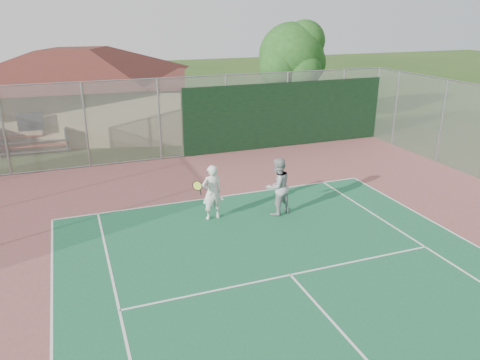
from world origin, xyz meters
name	(u,v)px	position (x,y,z in m)	size (l,w,h in m)	color
back_fence	(229,117)	(2.11, 16.98, 1.67)	(20.08, 0.11, 3.53)	gray
side_fence_right	(442,122)	(10.00, 12.50, 1.75)	(0.08, 9.00, 3.50)	gray
clubhouse	(77,82)	(-3.98, 23.65, 2.61)	(13.48, 10.60, 5.14)	tan
bleachers	(34,138)	(-6.20, 20.46, 0.58)	(3.01, 1.91, 1.10)	#9A3823
tree	(293,58)	(6.98, 20.48, 3.76)	(4.10, 3.88, 5.72)	#322312
player_white_front	(212,193)	(-0.80, 10.26, 0.88)	(1.02, 0.65, 1.74)	silver
player_grey_back	(278,187)	(1.24, 9.88, 0.92)	(1.06, 0.93, 1.85)	#9DA0A2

